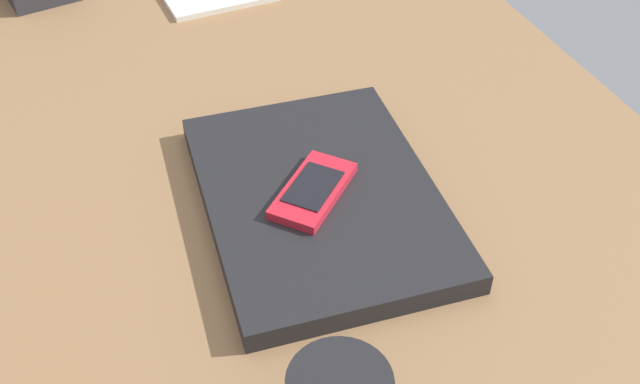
# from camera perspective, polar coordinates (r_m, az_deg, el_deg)

# --- Properties ---
(desk_surface) EXTENTS (1.20, 0.80, 0.03)m
(desk_surface) POSITION_cam_1_polar(r_m,az_deg,el_deg) (0.84, -1.81, 2.08)
(desk_surface) COLOR olive
(desk_surface) RESTS_ON ground
(laptop_closed) EXTENTS (0.33, 0.24, 0.02)m
(laptop_closed) POSITION_cam_1_polar(r_m,az_deg,el_deg) (0.76, 0.00, -0.46)
(laptop_closed) COLOR black
(laptop_closed) RESTS_ON desk_surface
(cell_phone_on_laptop) EXTENTS (0.11, 0.11, 0.01)m
(cell_phone_on_laptop) POSITION_cam_1_polar(r_m,az_deg,el_deg) (0.75, -0.52, 0.14)
(cell_phone_on_laptop) COLOR red
(cell_phone_on_laptop) RESTS_ON laptop_closed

